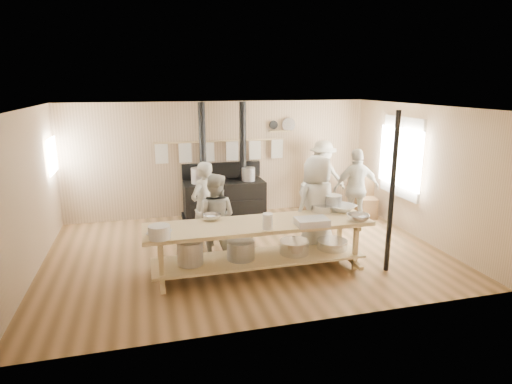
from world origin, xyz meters
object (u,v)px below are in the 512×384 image
at_px(cook_left, 215,217).
at_px(prep_table, 258,242).
at_px(stove, 224,196).
at_px(cook_right, 356,189).
at_px(cook_by_window, 322,177).
at_px(chair, 366,206).
at_px(roasting_pan, 312,222).
at_px(cook_center, 317,206).
at_px(cook_far_left, 204,206).

bearing_deg(cook_left, prep_table, 154.90).
height_order(stove, cook_right, stove).
xyz_separation_m(cook_by_window, chair, (0.85, -0.60, -0.59)).
bearing_deg(roasting_pan, cook_by_window, 64.07).
relative_size(cook_center, chair, 1.96).
bearing_deg(cook_center, cook_left, -25.94).
height_order(stove, chair, stove).
bearing_deg(cook_far_left, cook_by_window, 163.82).
relative_size(cook_far_left, cook_by_window, 0.95).
bearing_deg(cook_right, prep_table, 38.57).
bearing_deg(prep_table, cook_by_window, 50.90).
bearing_deg(cook_by_window, cook_far_left, -150.75).
height_order(stove, cook_left, stove).
bearing_deg(cook_by_window, prep_table, -127.04).
bearing_deg(cook_right, cook_far_left, 12.00).
relative_size(stove, chair, 2.84).
height_order(cook_right, chair, cook_right).
bearing_deg(cook_far_left, cook_left, 57.75).
distance_m(cook_far_left, chair, 4.00).
bearing_deg(cook_by_window, cook_left, -141.62).
distance_m(cook_left, cook_center, 1.79).
height_order(cook_far_left, cook_by_window, cook_by_window).
bearing_deg(cook_far_left, prep_table, 74.49).
bearing_deg(roasting_pan, chair, 47.10).
xyz_separation_m(prep_table, cook_right, (2.58, 1.67, 0.32)).
bearing_deg(chair, cook_left, -144.57).
bearing_deg(stove, cook_right, -27.65).
relative_size(cook_left, cook_by_window, 0.89).
distance_m(prep_table, cook_far_left, 1.51).
bearing_deg(prep_table, stove, 89.96).
bearing_deg(prep_table, chair, 35.37).
bearing_deg(cook_left, cook_center, -160.39).
height_order(cook_by_window, roasting_pan, cook_by_window).
bearing_deg(prep_table, cook_right, 32.90).
bearing_deg(stove, roasting_pan, -77.09).
bearing_deg(roasting_pan, stove, 102.91).
height_order(prep_table, cook_by_window, cook_by_window).
relative_size(cook_left, cook_center, 0.85).
bearing_deg(chair, cook_right, -122.06).
bearing_deg(roasting_pan, prep_table, 156.79).
distance_m(stove, chair, 3.26).
xyz_separation_m(prep_table, cook_center, (1.20, 0.51, 0.38)).
distance_m(cook_left, roasting_pan, 1.71).
bearing_deg(stove, cook_far_left, -112.02).
height_order(cook_right, cook_by_window, cook_by_window).
distance_m(cook_left, cook_right, 3.29).
distance_m(chair, roasting_pan, 3.57).
distance_m(stove, cook_left, 2.38).
relative_size(cook_center, roasting_pan, 3.59).
bearing_deg(stove, prep_table, -90.04).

